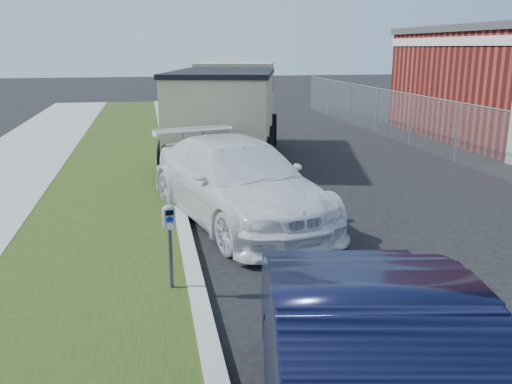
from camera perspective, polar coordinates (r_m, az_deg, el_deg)
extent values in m
plane|color=black|center=(9.04, 10.08, -7.30)|extent=(120.00, 120.00, 0.00)
cube|color=gray|center=(10.32, -7.66, -3.89)|extent=(0.25, 50.00, 0.15)
cube|color=#1D360E|center=(10.37, -16.53, -4.38)|extent=(3.00, 50.00, 0.13)
plane|color=slate|center=(17.54, 20.41, 5.87)|extent=(0.00, 30.00, 30.00)
cylinder|color=#9399A0|center=(17.44, 20.68, 8.79)|extent=(0.04, 30.00, 0.04)
cylinder|color=#9399A0|center=(17.54, 20.41, 5.87)|extent=(0.06, 0.06, 1.80)
cylinder|color=#9399A0|center=(20.13, 15.98, 7.29)|extent=(0.06, 0.06, 1.80)
cylinder|color=#9399A0|center=(22.82, 12.57, 8.35)|extent=(0.06, 0.06, 1.80)
cylinder|color=#9399A0|center=(25.58, 9.86, 9.16)|extent=(0.06, 0.06, 1.80)
cylinder|color=#9399A0|center=(28.39, 7.68, 9.80)|extent=(0.06, 0.06, 1.80)
cylinder|color=#9399A0|center=(31.24, 5.89, 10.31)|extent=(0.06, 0.06, 1.80)
cube|color=silver|center=(19.01, 23.50, 14.41)|extent=(0.06, 14.00, 0.30)
cylinder|color=#3F4247|center=(7.64, -8.96, -6.96)|extent=(0.06, 0.06, 0.89)
cube|color=gray|center=(7.44, -9.15, -2.71)|extent=(0.17, 0.13, 0.27)
ellipsoid|color=gray|center=(7.41, -9.19, -1.73)|extent=(0.18, 0.13, 0.10)
cube|color=black|center=(7.36, -9.09, -2.18)|extent=(0.11, 0.02, 0.07)
cube|color=navy|center=(7.40, -9.07, -2.90)|extent=(0.10, 0.02, 0.06)
cylinder|color=silver|center=(7.43, -9.04, -3.62)|extent=(0.10, 0.02, 0.10)
cube|color=#3F4247|center=(7.39, -9.07, -2.70)|extent=(0.04, 0.01, 0.04)
imported|color=white|center=(10.91, -1.98, 1.25)|extent=(3.61, 5.93, 1.61)
cube|color=black|center=(16.99, -3.05, 6.24)|extent=(4.23, 7.61, 0.39)
cube|color=tan|center=(19.44, -2.22, 10.11)|extent=(3.08, 2.64, 2.25)
cube|color=black|center=(19.41, -2.24, 11.44)|extent=(3.12, 2.67, 0.68)
cube|color=tan|center=(15.98, -3.46, 9.04)|extent=(3.82, 5.27, 1.80)
cube|color=black|center=(15.92, -3.52, 12.39)|extent=(3.96, 5.40, 0.14)
cube|color=black|center=(20.61, -1.90, 7.55)|extent=(2.66, 0.85, 0.34)
cylinder|color=black|center=(19.64, -6.01, 6.61)|extent=(0.64, 1.18, 1.13)
cylinder|color=black|center=(19.38, 1.62, 6.58)|extent=(0.64, 1.18, 1.13)
cylinder|color=black|center=(16.68, -7.70, 5.08)|extent=(0.64, 1.18, 1.13)
cylinder|color=black|center=(16.38, 1.27, 5.03)|extent=(0.64, 1.18, 1.13)
cylinder|color=black|center=(14.73, -9.20, 3.71)|extent=(0.64, 1.18, 1.13)
cylinder|color=black|center=(14.39, 0.95, 3.64)|extent=(0.64, 1.18, 1.13)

